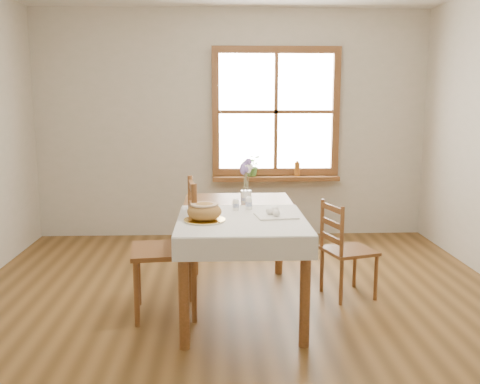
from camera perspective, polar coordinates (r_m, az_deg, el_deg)
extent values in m
plane|color=brown|center=(4.03, 0.18, -13.45)|extent=(5.00, 5.00, 0.00)
cube|color=beige|center=(6.21, -0.84, 7.17)|extent=(4.50, 0.10, 2.60)
cube|color=beige|center=(1.25, 5.27, -4.18)|extent=(4.50, 0.10, 2.60)
cube|color=brown|center=(6.22, 3.93, 14.90)|extent=(1.46, 0.08, 0.08)
cube|color=brown|center=(6.25, 3.78, 2.20)|extent=(1.46, 0.08, 0.08)
cube|color=brown|center=(6.16, -2.62, 8.54)|extent=(0.08, 0.08, 1.30)
cube|color=brown|center=(6.31, 10.16, 8.42)|extent=(0.08, 0.08, 1.30)
cube|color=brown|center=(6.20, 3.85, 8.53)|extent=(0.04, 0.06, 1.30)
cube|color=brown|center=(6.20, 3.85, 8.53)|extent=(1.30, 0.06, 0.04)
cube|color=white|center=(6.23, 3.82, 8.54)|extent=(1.30, 0.01, 1.30)
cube|color=brown|center=(6.20, 3.83, 1.48)|extent=(1.46, 0.20, 0.05)
cube|color=brown|center=(4.10, 0.00, -2.41)|extent=(0.90, 1.60, 0.05)
cylinder|color=brown|center=(3.50, -6.01, -11.08)|extent=(0.07, 0.07, 0.70)
cylinder|color=brown|center=(3.53, 6.95, -10.88)|extent=(0.07, 0.07, 0.70)
cylinder|color=brown|center=(4.91, -4.93, -4.87)|extent=(0.07, 0.07, 0.70)
cylinder|color=brown|center=(4.93, 4.19, -4.78)|extent=(0.07, 0.07, 0.70)
cube|color=silver|center=(3.79, 0.19, -2.95)|extent=(0.91, 0.99, 0.01)
cylinder|color=white|center=(3.72, -3.81, -3.03)|extent=(0.30, 0.30, 0.01)
ellipsoid|color=#A7733B|center=(3.71, -3.82, -1.93)|extent=(0.24, 0.24, 0.13)
cube|color=silver|center=(3.87, 3.86, -2.54)|extent=(0.32, 0.28, 0.01)
cylinder|color=white|center=(4.07, -0.45, -1.32)|extent=(0.06, 0.06, 0.09)
cylinder|color=white|center=(4.10, 0.95, -1.17)|extent=(0.07, 0.07, 0.10)
cylinder|color=white|center=(4.40, 0.65, -0.57)|extent=(0.11, 0.11, 0.10)
imported|color=#447A31|center=(6.16, 1.34, 2.58)|extent=(0.27, 0.29, 0.19)
cylinder|color=#9A581C|center=(6.22, 6.11, 2.53)|extent=(0.08, 0.08, 0.18)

